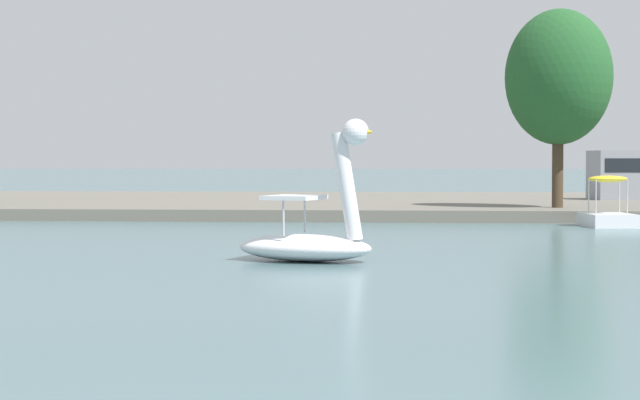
{
  "coord_description": "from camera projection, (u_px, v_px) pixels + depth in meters",
  "views": [
    {
      "loc": [
        1.65,
        -4.71,
        1.86
      ],
      "look_at": [
        -0.44,
        18.85,
        1.08
      ],
      "focal_mm": 63.75,
      "sensor_mm": 36.0,
      "label": 1
    }
  ],
  "objects": [
    {
      "name": "tree_broadleaf_behind_dock",
      "position": [
        558.0,
        78.0,
        37.14
      ],
      "size": [
        4.85,
        4.87,
        6.51
      ],
      "color": "#423323",
      "rests_on": "shore_bank_far"
    },
    {
      "name": "swan_boat",
      "position": [
        311.0,
        234.0,
        21.36
      ],
      "size": [
        2.9,
        2.02,
        2.68
      ],
      "color": "white",
      "rests_on": "ground_plane"
    },
    {
      "name": "pedal_boat_yellow",
      "position": [
        608.0,
        213.0,
        32.98
      ],
      "size": [
        1.5,
        2.25,
        1.49
      ],
      "color": "white",
      "rests_on": "ground_plane"
    },
    {
      "name": "shore_bank_far",
      "position": [
        380.0,
        204.0,
        46.11
      ],
      "size": [
        150.7,
        22.13,
        0.38
      ],
      "primitive_type": "cube",
      "color": "#6B665B",
      "rests_on": "ground_plane"
    }
  ]
}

